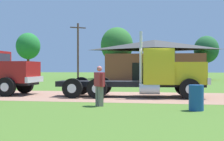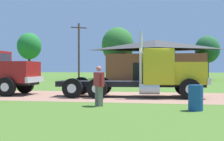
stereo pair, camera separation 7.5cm
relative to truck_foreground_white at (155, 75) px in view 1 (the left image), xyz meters
name	(u,v)px [view 1 (the left image)]	position (x,y,z in m)	size (l,w,h in m)	color
ground_plane	(146,97)	(-0.48, 0.09, -1.18)	(200.00, 200.00, 0.00)	#466A25
dirt_track	(146,97)	(-0.48, 0.09, -1.18)	(120.00, 6.39, 0.01)	#9B705B
truck_foreground_white	(155,75)	(0.00, 0.00, 0.00)	(7.95, 3.08, 3.37)	black
visitor_walking_mid	(99,84)	(-2.03, -4.38, -0.30)	(0.51, 0.57, 1.61)	#B22D33
steel_barrel	(196,98)	(1.67, -5.10, -0.72)	(0.52, 0.52, 0.92)	#19478C
shed_building	(154,60)	(-0.98, 25.75, 1.40)	(13.35, 7.91, 5.33)	brown
utility_pole_near	(78,50)	(-11.32, 24.88, 2.91)	(1.92, 1.32, 7.68)	brown
tree_left	(28,46)	(-23.38, 35.25, 4.23)	(4.23, 4.23, 7.76)	#513823
tree_mid	(117,45)	(-6.81, 30.47, 3.86)	(4.89, 4.89, 7.75)	#513823
tree_right	(206,50)	(6.15, 29.13, 2.97)	(3.46, 3.46, 6.09)	#513823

